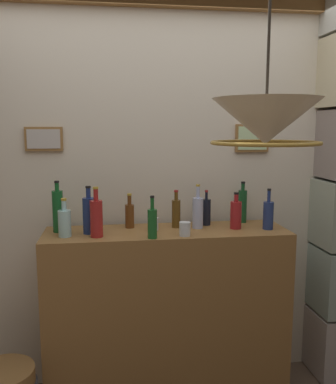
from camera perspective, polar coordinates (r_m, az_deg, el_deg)
The scene contains 17 objects.
panelled_rear_partition at distance 2.85m, azimuth -0.95°, elevation 3.66°, with size 3.42×0.15×2.87m.
bar_shelf_unit at distance 2.82m, azimuth -0.15°, elevation -16.33°, with size 1.51×0.42×1.12m, color olive.
liquor_bottle_vodka at distance 2.43m, azimuth -2.13°, elevation -4.14°, with size 0.06×0.06×0.25m.
liquor_bottle_mezcal at distance 2.49m, azimuth -9.67°, elevation -3.42°, with size 0.07×0.07×0.30m.
liquor_bottle_tequila at distance 2.87m, azimuth 10.05°, elevation -1.79°, with size 0.06×0.06×0.28m.
liquor_bottle_rye at distance 2.69m, azimuth -5.22°, elevation -3.08°, with size 0.06×0.06×0.22m.
liquor_bottle_amaro at distance 2.69m, azimuth 9.17°, elevation -2.99°, with size 0.07×0.07×0.23m.
liquor_bottle_rum at distance 2.68m, azimuth 4.05°, elevation -2.72°, with size 0.07×0.07×0.28m.
liquor_bottle_scotch at distance 2.71m, azimuth 13.42°, elevation -2.99°, with size 0.06×0.06×0.26m.
liquor_bottle_vermouth at distance 2.57m, azimuth -10.66°, elevation -3.03°, with size 0.07×0.07×0.29m.
liquor_bottle_bourbon at distance 2.54m, azimuth -13.82°, elevation -4.00°, with size 0.07×0.07×0.23m.
liquor_bottle_port at distance 2.65m, azimuth -14.69°, elevation -2.44°, with size 0.07×0.07×0.32m.
liquor_bottle_sherry at distance 2.69m, azimuth 1.11°, elevation -2.81°, with size 0.05×0.05×0.24m.
liquor_bottle_gin at distance 2.77m, azimuth 5.19°, elevation -2.66°, with size 0.06×0.06×0.23m.
glass_tumbler_rocks at distance 2.63m, azimuth -2.00°, elevation -4.37°, with size 0.06×0.06×0.08m.
glass_tumbler_highball at distance 2.50m, azimuth 2.29°, elevation -5.02°, with size 0.07×0.07×0.08m.
pendant_lamp at distance 1.78m, azimuth 13.10°, elevation 9.08°, with size 0.45×0.45×0.62m.
Camera 1 is at (-0.35, -1.72, 1.76)m, focal length 39.40 mm.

